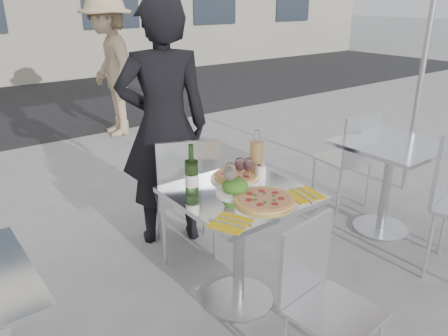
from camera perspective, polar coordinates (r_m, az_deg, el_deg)
ground at (r=2.88m, az=1.89°, el=-16.89°), size 80.00×80.00×0.00m
street_asphalt at (r=8.55m, az=-26.87°, el=7.07°), size 24.00×5.00×0.00m
main_table at (r=2.58m, az=2.03°, el=-7.43°), size 0.72×0.72×0.75m
side_table_right at (r=3.63m, az=20.73°, el=-0.05°), size 0.72×0.72×0.75m
chair_far at (r=3.05m, az=-4.93°, el=-2.57°), size 0.55×0.56×0.92m
chair_near at (r=2.19m, az=12.54°, el=-15.42°), size 0.41×0.42×0.82m
side_chair_rfar at (r=3.95m, az=16.25°, el=1.90°), size 0.46×0.47×0.88m
woman_diner at (r=3.20m, az=-7.85°, el=5.38°), size 0.78×0.66×1.82m
pedestrian_b at (r=6.13m, az=-14.65°, el=12.71°), size 0.88×1.30×1.86m
pizza_near at (r=2.38m, az=5.32°, el=-4.13°), size 0.33×0.33×0.02m
pizza_far at (r=2.65m, az=1.53°, el=-1.16°), size 0.30×0.30×0.03m
salad_plate at (r=2.45m, az=1.47°, el=-2.53°), size 0.22×0.22×0.09m
wine_bottle at (r=2.41m, az=-4.24°, el=-1.04°), size 0.07×0.08×0.29m
carafe at (r=2.68m, az=4.24°, el=1.42°), size 0.08×0.08×0.29m
sugar_shaker at (r=2.65m, az=4.79°, el=-0.37°), size 0.06×0.06×0.11m
wineglass_white_a at (r=2.42m, az=0.74°, el=-0.95°), size 0.07×0.07×0.16m
wineglass_white_b at (r=2.50m, az=0.79°, el=-0.26°), size 0.07×0.07×0.16m
wineglass_red_a at (r=2.57m, az=3.20°, el=0.35°), size 0.07×0.07×0.16m
wineglass_red_b at (r=2.58m, az=2.11°, el=0.41°), size 0.07×0.07×0.16m
napkin_left at (r=2.15m, az=0.83°, el=-7.17°), size 0.24×0.24×0.01m
napkin_right at (r=2.48m, az=10.40°, el=-3.43°), size 0.21×0.21×0.01m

